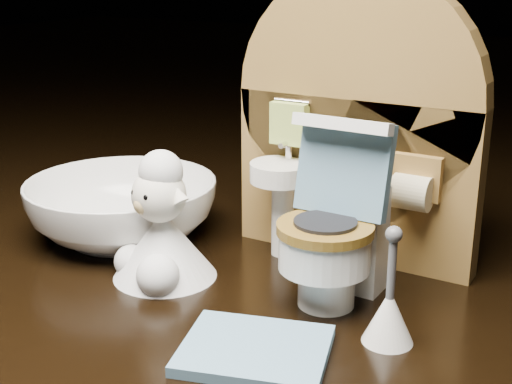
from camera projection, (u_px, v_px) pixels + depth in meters
The scene contains 6 objects.
backdrop_panel at pixel (355, 136), 0.36m from camera, with size 0.13×0.05×0.15m.
toy_toilet at pixel (336, 235), 0.33m from camera, with size 0.05×0.06×0.09m.
bath_mat at pixel (255, 350), 0.29m from camera, with size 0.06×0.05×0.00m, color #5A84A0.
toilet_brush at pixel (389, 312), 0.29m from camera, with size 0.02×0.02×0.05m.
plush_lamb at pixel (161, 234), 0.35m from camera, with size 0.05×0.05×0.07m.
ceramic_bowl at pixel (122, 209), 0.40m from camera, with size 0.11×0.11×0.03m, color white.
Camera 1 is at (0.14, -0.27, 0.15)m, focal length 50.00 mm.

